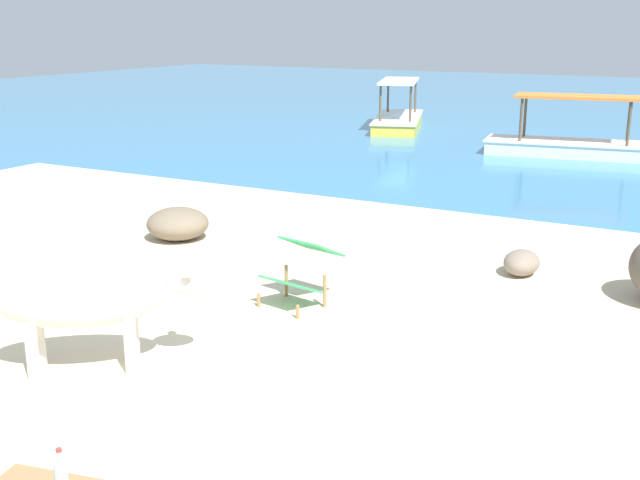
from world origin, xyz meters
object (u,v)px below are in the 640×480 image
Objects in this scene: boat_white at (573,143)px; cow at (86,295)px; bottle at (62,480)px; deck_chair_near at (302,267)px; boat_yellow at (398,118)px.

cow is at bearing -103.55° from boat_white.
cow is 5.41× the size of bottle.
boat_white is (0.49, 10.85, -0.13)m from deck_chair_near.
bottle is at bearing 24.09° from deck_chair_near.
deck_chair_near is at bearing -100.83° from boat_white.
bottle is at bearing -96.50° from boat_white.
boat_white is at bearing 47.22° from cow.
bottle is 4.20m from deck_chair_near.
deck_chair_near is (-0.95, 4.09, -0.14)m from bottle.
deck_chair_near is (0.72, 2.22, -0.27)m from cow.
boat_yellow reaches higher than deck_chair_near.
boat_yellow is (-4.60, 13.24, -0.13)m from deck_chair_near.
boat_yellow is (-5.09, 2.39, 0.00)m from boat_white.
cow is at bearing -4.57° from boat_yellow.
boat_white reaches higher than cow.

